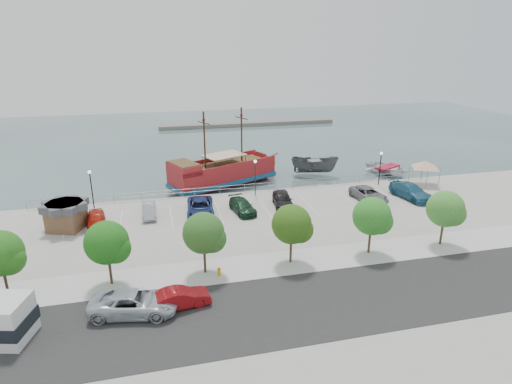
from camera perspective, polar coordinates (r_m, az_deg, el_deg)
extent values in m
plane|color=#3A5055|center=(44.92, 1.85, -4.34)|extent=(160.00, 160.00, 0.00)
cube|color=#9F9A93|center=(27.95, 14.13, -20.54)|extent=(100.00, 58.00, 1.20)
cube|color=#252525|center=(31.16, 9.93, -14.15)|extent=(100.00, 8.00, 0.04)
cube|color=silver|center=(35.92, 6.15, -9.09)|extent=(100.00, 4.00, 0.05)
cylinder|color=gray|center=(51.28, -0.44, 1.08)|extent=(50.00, 0.06, 0.06)
cylinder|color=gray|center=(51.40, -0.44, 0.65)|extent=(50.00, 0.06, 0.06)
cube|color=slate|center=(98.51, -1.05, 9.08)|extent=(40.00, 3.00, 0.80)
cube|color=#A31E22|center=(56.45, -4.40, 2.47)|extent=(14.70, 9.96, 2.30)
cube|color=#115386|center=(56.68, -4.38, 1.74)|extent=(15.05, 10.31, 0.53)
cone|color=#A31E22|center=(60.96, 1.66, 3.80)|extent=(4.35, 5.04, 4.24)
cube|color=#A31E22|center=(53.09, -9.59, 3.14)|extent=(4.27, 5.13, 1.24)
cube|color=brown|center=(52.91, -9.63, 3.83)|extent=(3.96, 4.73, 0.11)
cube|color=brown|center=(56.36, -4.06, 3.71)|extent=(12.07, 8.36, 0.13)
cube|color=#A31E22|center=(57.76, -5.63, 4.33)|extent=(12.91, 6.11, 0.62)
cube|color=#A31E22|center=(54.36, -3.18, 3.43)|extent=(12.91, 6.11, 0.62)
cylinder|color=#382111|center=(57.00, -1.93, 7.64)|extent=(0.28, 0.28, 7.25)
cylinder|color=#382111|center=(53.85, -6.88, 6.81)|extent=(0.28, 0.28, 7.25)
cylinder|color=#382111|center=(56.59, -1.96, 9.83)|extent=(1.23, 2.46, 0.12)
cylinder|color=#382111|center=(53.42, -6.98, 9.12)|extent=(1.23, 2.46, 0.12)
cube|color=beige|center=(55.88, -4.32, 4.93)|extent=(6.07, 5.21, 0.11)
cylinder|color=#382111|center=(61.07, 2.11, 4.86)|extent=(2.06, 1.05, 0.52)
imported|color=#4E5053|center=(61.33, 7.79, 3.33)|extent=(7.06, 4.92, 2.56)
imported|color=silver|center=(64.42, 17.10, 2.86)|extent=(7.02, 7.85, 1.34)
cube|color=gray|center=(52.12, -17.10, -1.57)|extent=(6.47, 2.07, 0.37)
cube|color=slate|center=(55.05, 6.41, 0.32)|extent=(6.62, 2.45, 0.37)
cube|color=gray|center=(58.27, 14.02, 0.94)|extent=(6.85, 3.08, 0.38)
cube|color=brown|center=(44.94, -23.95, -3.23)|extent=(3.70, 3.70, 2.13)
cube|color=#43454B|center=(44.49, -24.18, -1.67)|extent=(4.20, 4.20, 0.68)
cylinder|color=slate|center=(57.59, 19.71, 2.14)|extent=(0.09, 0.09, 2.19)
cylinder|color=slate|center=(59.64, 21.21, 2.53)|extent=(0.09, 0.09, 2.19)
cylinder|color=slate|center=(56.19, 21.80, 1.46)|extent=(0.09, 0.09, 2.19)
cylinder|color=slate|center=(58.29, 23.26, 1.88)|extent=(0.09, 0.09, 2.19)
pyramid|color=white|center=(57.41, 21.74, 3.86)|extent=(5.38, 5.38, 0.90)
imported|color=#B3BDC7|center=(30.24, -15.94, -14.02)|extent=(6.16, 3.69, 1.60)
imported|color=maroon|center=(30.26, -10.17, -13.75)|extent=(4.33, 2.00, 1.37)
cylinder|color=#D39300|center=(33.58, -4.94, -10.67)|extent=(0.24, 0.24, 0.60)
sphere|color=#D39300|center=(33.42, -4.96, -10.19)|extent=(0.26, 0.26, 0.26)
cylinder|color=black|center=(48.99, -21.03, 0.14)|extent=(0.12, 0.12, 4.00)
sphere|color=#FFF2CC|center=(48.38, -21.33, 2.49)|extent=(0.36, 0.36, 0.36)
cylinder|color=black|center=(49.75, -0.10, 1.77)|extent=(0.12, 0.12, 4.00)
sphere|color=#FFF2CC|center=(49.15, -0.10, 4.10)|extent=(0.36, 0.36, 0.36)
cylinder|color=black|center=(55.55, 16.18, 2.88)|extent=(0.12, 0.12, 4.00)
sphere|color=#FFF2CC|center=(55.01, 16.39, 4.97)|extent=(0.36, 0.36, 0.36)
cylinder|color=#473321|center=(35.37, -30.36, -10.38)|extent=(0.20, 0.20, 2.20)
sphere|color=#235C17|center=(34.39, -31.01, -7.02)|extent=(3.20, 3.20, 3.20)
sphere|color=#235C17|center=(34.10, -30.07, -7.80)|extent=(2.20, 2.20, 2.20)
cylinder|color=#473321|center=(33.86, -18.85, -9.90)|extent=(0.20, 0.20, 2.20)
sphere|color=#1C5915|center=(32.84, -19.29, -6.39)|extent=(3.20, 3.20, 3.20)
sphere|color=#1C5915|center=(32.67, -18.20, -7.18)|extent=(2.20, 2.20, 2.20)
cylinder|color=#473321|center=(33.78, -6.85, -8.99)|extent=(0.20, 0.20, 2.20)
sphere|color=#29521E|center=(32.75, -7.01, -5.44)|extent=(3.20, 3.20, 3.20)
sphere|color=#29521E|center=(32.71, -5.87, -6.20)|extent=(2.20, 2.20, 2.20)
cylinder|color=#473321|center=(35.11, 4.66, -7.74)|extent=(0.20, 0.20, 2.20)
sphere|color=#2A4F13|center=(34.13, 4.76, -4.30)|extent=(3.20, 3.20, 3.20)
sphere|color=#2A4F13|center=(34.21, 5.86, -5.01)|extent=(2.20, 2.20, 2.20)
cylinder|color=#473321|center=(37.72, 14.88, -6.36)|extent=(0.20, 0.20, 2.20)
sphere|color=#296F22|center=(36.81, 15.19, -3.13)|extent=(3.20, 3.20, 3.20)
sphere|color=#296F22|center=(37.00, 16.17, -3.78)|extent=(2.20, 2.20, 2.20)
cylinder|color=#473321|center=(41.37, 23.50, -5.04)|extent=(0.20, 0.20, 2.20)
sphere|color=#39782C|center=(40.53, 23.93, -2.07)|extent=(3.20, 3.20, 3.20)
sphere|color=#39782C|center=(40.81, 24.78, -2.65)|extent=(2.20, 2.20, 2.20)
imported|color=red|center=(44.67, -20.56, -3.38)|extent=(2.19, 4.43, 1.45)
imported|color=#A3A9B0|center=(45.47, -14.06, -2.37)|extent=(1.44, 4.04, 1.33)
imported|color=navy|center=(44.75, -7.43, -2.07)|extent=(3.25, 6.11, 1.64)
imported|color=#15361F|center=(45.19, -1.82, -1.90)|extent=(2.59, 4.85, 1.34)
imported|color=black|center=(46.76, 3.58, -0.98)|extent=(2.60, 5.03, 1.63)
imported|color=gray|center=(50.07, 14.81, -0.31)|extent=(3.05, 5.55, 1.47)
imported|color=#27607F|center=(52.28, 19.92, 0.11)|extent=(3.30, 6.08, 1.67)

